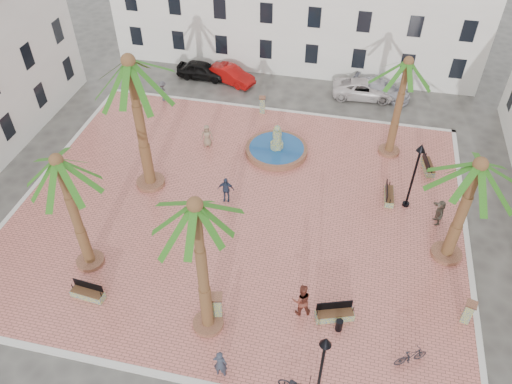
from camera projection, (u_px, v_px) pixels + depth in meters
ground at (240, 209)px, 29.78m from camera, size 120.00×120.00×0.00m
plaza at (240, 209)px, 29.73m from camera, size 26.00×22.00×0.15m
kerb_n at (275, 110)px, 37.71m from camera, size 26.30×0.30×0.16m
kerb_s at (179, 379)px, 21.75m from camera, size 26.30×0.30×0.16m
kerb_e at (467, 244)px, 27.62m from camera, size 0.30×22.30×0.16m
kerb_w at (42, 178)px, 31.84m from camera, size 0.30×22.30×0.16m
building_north at (297, 4)px, 41.09m from camera, size 30.40×7.40×9.50m
fountain at (277, 149)px, 33.51m from camera, size 4.18×4.18×2.16m
palm_nw at (131, 77)px, 26.31m from camera, size 5.74×5.74×8.81m
palm_sw at (61, 174)px, 22.46m from camera, size 4.72×4.72×7.25m
palm_s at (197, 221)px, 19.01m from camera, size 4.76×4.76×8.18m
palm_e at (475, 178)px, 23.30m from camera, size 5.32×5.32×6.64m
palm_ne at (406, 73)px, 29.79m from camera, size 4.60×4.60×6.99m
bench_s at (88, 293)px, 24.74m from camera, size 1.76×0.68×0.91m
bench_se at (334, 314)px, 23.81m from camera, size 1.93×1.13×0.97m
bench_e at (389, 196)px, 30.10m from camera, size 0.59×1.72×0.90m
bench_ne at (428, 166)px, 32.17m from camera, size 0.86×1.83×0.93m
lamppost_s at (323, 358)px, 19.20m from camera, size 0.47×0.47×4.35m
lamppost_e at (417, 165)px, 27.80m from camera, size 0.49×0.49×4.53m
bollard_se at (217, 306)px, 23.53m from camera, size 0.67×0.67×1.56m
bollard_n at (262, 105)px, 36.91m from camera, size 0.53×0.53×1.31m
bollard_e at (468, 312)px, 23.41m from camera, size 0.60×0.60×1.36m
litter_bin at (339, 325)px, 23.30m from camera, size 0.34×0.34×0.66m
cyclist_a at (220, 364)px, 21.28m from camera, size 0.64×0.43×1.72m
cyclist_b at (302, 300)px, 23.59m from camera, size 1.12×0.98×1.95m
bicycle_b at (411, 356)px, 21.95m from camera, size 1.62×1.19×0.97m
pedestrian_fountain_a at (207, 136)px, 33.78m from camera, size 0.89×0.70×1.59m
pedestrian_fountain_b at (226, 189)px, 29.63m from camera, size 1.03×0.52×1.69m
pedestrian_north at (163, 91)px, 38.07m from camera, size 0.87×1.19×1.64m
pedestrian_east at (439, 212)px, 28.25m from camera, size 0.68×1.55×1.62m
car_black at (202, 70)px, 41.07m from camera, size 4.17×1.77×1.41m
car_red at (231, 75)px, 40.53m from camera, size 4.36×2.87×1.36m
car_silver at (381, 89)px, 38.87m from camera, size 4.90×2.92×1.33m
car_white at (365, 89)px, 38.82m from camera, size 5.12×2.63×1.38m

